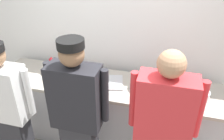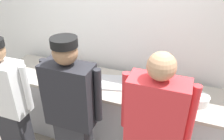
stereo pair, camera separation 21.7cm
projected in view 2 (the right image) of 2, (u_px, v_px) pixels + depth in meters
wall_back at (117, 23)px, 2.93m from camera, size 4.45×0.10×3.00m
prep_counter at (105, 110)px, 3.06m from camera, size 2.83×0.69×0.88m
chef_near_left at (9, 104)px, 2.51m from camera, size 0.59×0.24×1.60m
chef_center at (72, 113)px, 2.27m from camera, size 0.62×0.24×1.72m
chef_far_right at (153, 135)px, 2.03m from camera, size 0.62×0.24×1.72m
plate_stack_front at (200, 100)px, 2.45m from camera, size 0.20×0.20×0.10m
plate_stack_rear at (69, 74)px, 2.97m from camera, size 0.24×0.24×0.05m
mixing_bowl_steel at (144, 86)px, 2.66m from camera, size 0.30×0.30×0.14m
sheet_tray at (105, 82)px, 2.83m from camera, size 0.50×0.42×0.02m
squeeze_bottle_primary at (170, 94)px, 2.47m from camera, size 0.06×0.06×0.19m
squeeze_bottle_secondary at (56, 60)px, 3.18m from camera, size 0.06×0.06×0.18m
ramekin_green_sauce at (48, 69)px, 3.09m from camera, size 0.10×0.10×0.04m
ramekin_orange_sauce at (73, 84)px, 2.77m from camera, size 0.09×0.09×0.05m
ramekin_red_sauce at (63, 66)px, 3.16m from camera, size 0.09×0.09×0.04m
chefs_knife at (175, 92)px, 2.65m from camera, size 0.28×0.03×0.02m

